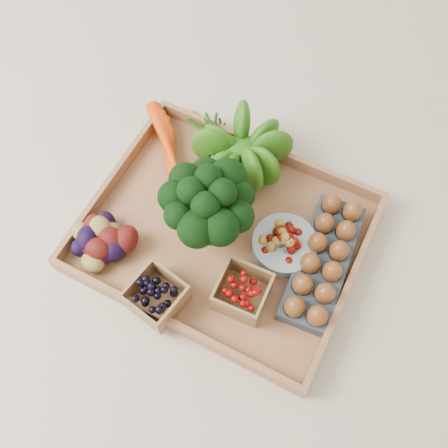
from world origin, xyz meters
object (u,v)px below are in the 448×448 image
at_px(tray, 224,235).
at_px(cherry_bowl, 284,245).
at_px(egg_carton, 322,262).
at_px(broccoli, 209,218).

xyz_separation_m(tray, cherry_bowl, (0.12, 0.02, 0.02)).
relative_size(cherry_bowl, egg_carton, 0.47).
bearing_deg(tray, cherry_bowl, 11.19).
distance_m(cherry_bowl, egg_carton, 0.08).
bearing_deg(egg_carton, cherry_bowl, 176.37).
bearing_deg(broccoli, tray, 25.86).
bearing_deg(cherry_bowl, tray, -168.81).
distance_m(tray, cherry_bowl, 0.13).
xyz_separation_m(tray, broccoli, (-0.03, -0.01, 0.08)).
bearing_deg(cherry_bowl, broccoli, -165.99).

